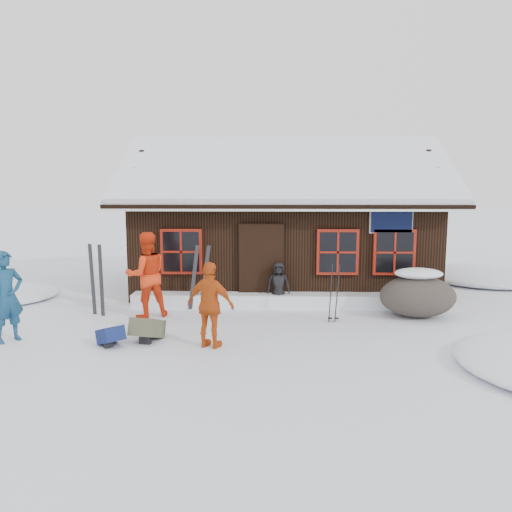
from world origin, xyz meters
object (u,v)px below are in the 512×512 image
Objects in this scene: skier_orange_left at (146,275)px; skier_crouched at (279,285)px; ski_poles at (334,294)px; backpack_olive at (147,332)px; backpack_blue at (111,338)px; skier_orange_right at (211,305)px; skier_teal at (7,297)px; boulder at (418,295)px.

skier_crouched is (3.03, 0.97, -0.41)m from skier_orange_left.
ski_poles is 2.08× the size of backpack_olive.
backpack_olive is at bearing 76.88° from skier_orange_left.
backpack_blue is 0.69m from backpack_olive.
backpack_olive is at bearing -15.67° from backpack_blue.
skier_orange_left is 4.25m from ski_poles.
skier_orange_right is 2.52× the size of backpack_olive.
backpack_blue is (2.05, -0.22, -0.75)m from skier_teal.
skier_orange_right is at bearing -113.78° from skier_crouched.
ski_poles is at bearing -40.91° from skier_teal.
skier_orange_left is at bearing 116.07° from backpack_olive.
skier_teal reaches higher than boulder.
skier_orange_right reaches higher than backpack_blue.
ski_poles reaches higher than skier_crouched.
skier_orange_right is 3.17× the size of backpack_blue.
skier_teal is 2.93m from skier_orange_left.
backpack_blue is at bearing -142.00° from backpack_olive.
ski_poles is at bearing -19.33° from backpack_blue.
skier_teal is 0.91× the size of skier_orange_left.
ski_poles is (4.22, -0.33, -0.35)m from skier_orange_left.
skier_teal is 2.77m from backpack_olive.
skier_crouched is 3.27m from boulder.
backpack_olive is (-2.59, -2.78, -0.39)m from skier_crouched.
backpack_blue is (-4.41, -1.77, -0.49)m from ski_poles.
skier_orange_left is 6.22m from boulder.
skier_orange_left is at bearing -178.52° from boulder.
skier_orange_left is 3.06× the size of backpack_olive.
backpack_blue is at bearing 19.79° from skier_orange_right.
skier_orange_left is 1.47× the size of ski_poles.
ski_poles is 4.77m from backpack_blue.
skier_orange_right is (1.71, -2.15, -0.17)m from skier_orange_left.
skier_orange_left reaches higher than skier_crouched.
backpack_olive reaches higher than backpack_blue.
skier_teal reaches higher than ski_poles.
skier_orange_right reaches higher than skier_crouched.
skier_orange_left is at bearing 175.47° from ski_poles.
skier_crouched is at bearing 171.06° from skier_orange_left.
skier_orange_left is 1.73× the size of skier_crouched.
skier_orange_right is 3.40m from skier_crouched.
skier_teal is 3.48× the size of backpack_blue.
skier_teal is 1.03× the size of boulder.
skier_crouched is at bearing 2.51° from backpack_blue.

